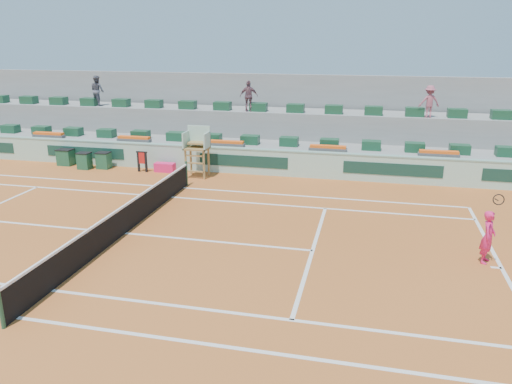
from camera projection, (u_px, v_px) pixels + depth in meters
ground at (125, 233)px, 16.98m from camera, size 90.00×90.00×0.00m
seating_tier_lower at (218, 150)px, 26.75m from camera, size 36.00×4.00×1.20m
seating_tier_upper at (226, 132)px, 28.03m from camera, size 36.00×2.40×2.60m
stadium_back_wall at (234, 112)px, 29.25m from camera, size 36.00×0.40×4.40m
player_bag at (165, 167)px, 24.67m from camera, size 1.00×0.44×0.44m
spectator_left at (97, 91)px, 28.61m from camera, size 1.02×0.93×1.70m
spectator_mid at (249, 96)px, 26.29m from camera, size 1.00×0.56×1.61m
spectator_right at (429, 102)px, 24.33m from camera, size 1.12×0.81×1.56m
court_lines at (125, 233)px, 16.98m from camera, size 23.89×11.09×0.01m
tennis_net at (124, 219)px, 16.82m from camera, size 0.10×11.97×1.10m
advertising_hoarding at (205, 159)px, 24.69m from camera, size 36.00×0.34×1.26m
umpire_chair at (197, 145)px, 23.49m from camera, size 1.10×0.90×2.40m
seat_row_lower at (212, 138)px, 25.67m from camera, size 32.90×0.60×0.44m
seat_row_upper at (222, 106)px, 27.02m from camera, size 32.90×0.60×0.44m
flower_planters at (179, 141)px, 25.28m from camera, size 26.80×0.36×0.28m
drink_cooler_a at (104, 160)px, 25.24m from camera, size 0.66×0.57×0.84m
drink_cooler_b at (84, 161)px, 25.16m from camera, size 0.64×0.56×0.84m
drink_cooler_c at (66, 157)px, 25.93m from camera, size 0.78×0.68×0.84m
towel_rack at (142, 160)px, 24.55m from camera, size 0.57×0.10×1.03m
tennis_player at (488, 237)px, 14.58m from camera, size 0.57×0.90×2.28m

